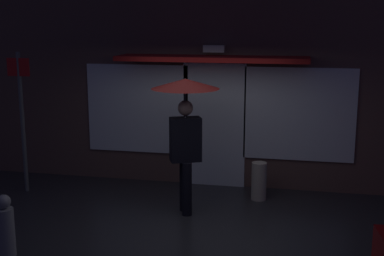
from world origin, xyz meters
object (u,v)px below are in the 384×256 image
Objects in this scene: fire_hydrant at (5,228)px; person_with_umbrella at (185,114)px; street_sign_post at (22,114)px; sidewalk_bollard at (259,181)px.

person_with_umbrella is at bearing 45.50° from fire_hydrant.
street_sign_post is (-2.94, 0.45, -0.18)m from person_with_umbrella.
sidewalk_bollard is at bearing -165.54° from person_with_umbrella.
person_with_umbrella is 3.29× the size of sidewalk_bollard.
person_with_umbrella is 2.98m from street_sign_post.
person_with_umbrella reaches higher than fire_hydrant.
fire_hydrant is (-2.95, -2.76, 0.06)m from sidewalk_bollard.
person_with_umbrella is 2.95m from fire_hydrant.
street_sign_post is 4.16m from sidewalk_bollard.
person_with_umbrella reaches higher than sidewalk_bollard.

